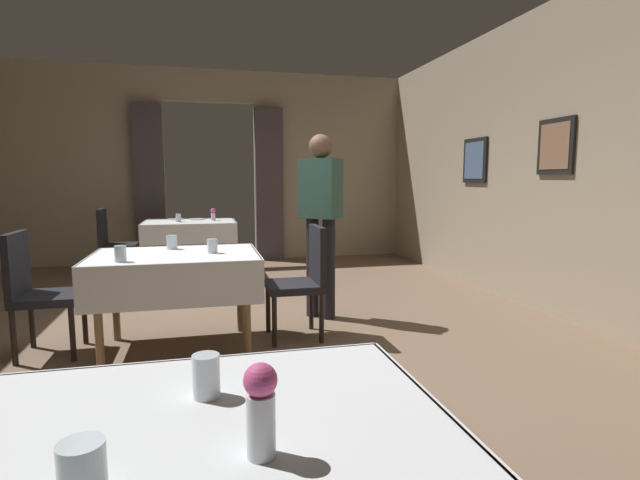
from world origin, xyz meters
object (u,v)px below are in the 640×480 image
(chair_mid_right, at_px, (303,276))
(plate_far_c, at_px, (197,219))
(dining_table_mid, at_px, (176,268))
(glass_near_d, at_px, (206,376))
(dining_table_far, at_px, (190,228))
(glass_mid_c, at_px, (212,246))
(glass_near_c, at_px, (82,472))
(glass_mid_b, at_px, (172,242))
(flower_vase_far, at_px, (213,214))
(glass_mid_a, at_px, (120,254))
(person_waiter_by_doorway, at_px, (321,210))
(chair_mid_left, at_px, (36,288))
(chair_far_left, at_px, (113,240))
(glass_far_b, at_px, (178,218))
(plate_far_d, at_px, (176,219))
(flower_vase_near, at_px, (261,407))

(chair_mid_right, bearing_deg, plate_far_c, 105.97)
(dining_table_mid, distance_m, plate_far_c, 3.14)
(dining_table_mid, bearing_deg, glass_near_d, -85.36)
(dining_table_far, relative_size, glass_mid_c, 10.95)
(glass_near_c, relative_size, glass_near_d, 0.96)
(glass_mid_b, distance_m, plate_far_c, 2.89)
(flower_vase_far, height_order, plate_far_c, flower_vase_far)
(glass_mid_c, bearing_deg, flower_vase_far, 88.60)
(dining_table_far, bearing_deg, flower_vase_far, -7.58)
(chair_mid_right, relative_size, plate_far_c, 4.28)
(glass_mid_a, bearing_deg, glass_mid_b, 60.95)
(glass_mid_c, relative_size, plate_far_c, 0.50)
(person_waiter_by_doorway, bearing_deg, chair_mid_left, -167.89)
(glass_mid_a, distance_m, glass_mid_c, 0.67)
(glass_mid_b, height_order, glass_mid_c, glass_mid_b)
(chair_far_left, distance_m, glass_far_b, 0.90)
(glass_near_c, bearing_deg, plate_far_d, 91.44)
(dining_table_far, distance_m, plate_far_c, 0.20)
(glass_mid_c, bearing_deg, person_waiter_by_doorway, 32.35)
(chair_mid_left, bearing_deg, glass_near_d, -65.57)
(chair_mid_right, xyz_separation_m, glass_mid_c, (-0.73, -0.10, 0.29))
(chair_mid_left, xyz_separation_m, plate_far_d, (0.84, 3.12, 0.24))
(glass_mid_a, distance_m, plate_far_d, 3.52)
(chair_mid_right, xyz_separation_m, chair_far_left, (-1.95, 2.90, 0.00))
(glass_mid_a, height_order, glass_mid_b, glass_mid_b)
(glass_near_d, bearing_deg, glass_mid_c, 88.50)
(chair_far_left, relative_size, glass_mid_c, 8.49)
(dining_table_far, distance_m, glass_near_c, 5.93)
(dining_table_mid, bearing_deg, flower_vase_far, 83.28)
(chair_mid_right, distance_m, glass_mid_b, 1.10)
(chair_mid_right, xyz_separation_m, glass_far_b, (-1.11, 2.76, 0.29))
(glass_mid_a, bearing_deg, chair_far_left, 100.51)
(glass_near_c, height_order, glass_far_b, same)
(glass_near_c, bearing_deg, flower_vase_far, 86.55)
(glass_mid_b, height_order, plate_far_c, glass_mid_b)
(glass_mid_b, xyz_separation_m, person_waiter_by_doorway, (1.32, 0.34, 0.22))
(plate_far_d, height_order, person_waiter_by_doorway, person_waiter_by_doorway)
(chair_mid_right, bearing_deg, person_waiter_by_doorway, 62.77)
(dining_table_mid, height_order, chair_mid_right, chair_mid_right)
(dining_table_far, xyz_separation_m, chair_far_left, (-0.98, -0.03, -0.14))
(flower_vase_near, relative_size, plate_far_d, 0.93)
(glass_near_c, bearing_deg, glass_mid_c, 84.44)
(glass_mid_b, bearing_deg, flower_vase_near, -83.56)
(dining_table_far, height_order, flower_vase_near, flower_vase_near)
(chair_far_left, xyz_separation_m, glass_far_b, (0.84, -0.13, 0.29))
(glass_mid_b, bearing_deg, glass_mid_a, -119.05)
(plate_far_c, relative_size, plate_far_d, 1.02)
(flower_vase_near, bearing_deg, dining_table_far, 92.72)
(chair_far_left, height_order, glass_near_c, chair_far_left)
(glass_near_c, xyz_separation_m, plate_far_c, (0.13, 6.07, -0.05))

